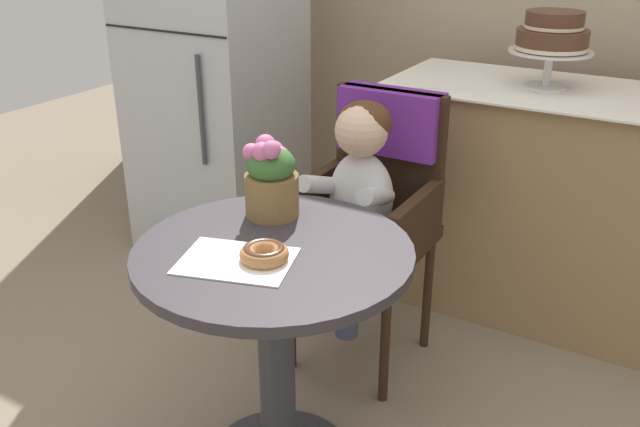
{
  "coord_description": "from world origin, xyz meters",
  "views": [
    {
      "loc": [
        0.88,
        -1.28,
        1.51
      ],
      "look_at": [
        0.05,
        0.15,
        0.77
      ],
      "focal_mm": 38.43,
      "sensor_mm": 36.0,
      "label": 1
    }
  ],
  "objects_px": {
    "cafe_table": "(275,319)",
    "donut_front": "(264,253)",
    "tiered_cake_stand": "(552,37)",
    "refrigerator": "(214,70)",
    "flower_vase": "(271,177)",
    "wicker_chair": "(377,185)",
    "seated_child": "(356,190)"
  },
  "relations": [
    {
      "from": "tiered_cake_stand",
      "to": "wicker_chair",
      "type": "bearing_deg",
      "value": -123.02
    },
    {
      "from": "donut_front",
      "to": "refrigerator",
      "type": "bearing_deg",
      "value": 132.5
    },
    {
      "from": "flower_vase",
      "to": "refrigerator",
      "type": "height_order",
      "value": "refrigerator"
    },
    {
      "from": "wicker_chair",
      "to": "refrigerator",
      "type": "distance_m",
      "value": 1.1
    },
    {
      "from": "donut_front",
      "to": "flower_vase",
      "type": "bearing_deg",
      "value": 119.96
    },
    {
      "from": "cafe_table",
      "to": "tiered_cake_stand",
      "type": "distance_m",
      "value": 1.46
    },
    {
      "from": "seated_child",
      "to": "tiered_cake_stand",
      "type": "height_order",
      "value": "tiered_cake_stand"
    },
    {
      "from": "cafe_table",
      "to": "wicker_chair",
      "type": "bearing_deg",
      "value": 93.79
    },
    {
      "from": "cafe_table",
      "to": "seated_child",
      "type": "bearing_deg",
      "value": 94.86
    },
    {
      "from": "flower_vase",
      "to": "refrigerator",
      "type": "xyz_separation_m",
      "value": [
        -0.93,
        0.93,
        0.02
      ]
    },
    {
      "from": "cafe_table",
      "to": "seated_child",
      "type": "relative_size",
      "value": 0.99
    },
    {
      "from": "seated_child",
      "to": "donut_front",
      "type": "distance_m",
      "value": 0.62
    },
    {
      "from": "seated_child",
      "to": "tiered_cake_stand",
      "type": "distance_m",
      "value": 0.94
    },
    {
      "from": "tiered_cake_stand",
      "to": "refrigerator",
      "type": "height_order",
      "value": "refrigerator"
    },
    {
      "from": "flower_vase",
      "to": "tiered_cake_stand",
      "type": "relative_size",
      "value": 0.78
    },
    {
      "from": "donut_front",
      "to": "cafe_table",
      "type": "bearing_deg",
      "value": 106.63
    },
    {
      "from": "seated_child",
      "to": "tiered_cake_stand",
      "type": "relative_size",
      "value": 2.42
    },
    {
      "from": "wicker_chair",
      "to": "refrigerator",
      "type": "relative_size",
      "value": 0.56
    },
    {
      "from": "cafe_table",
      "to": "flower_vase",
      "type": "bearing_deg",
      "value": 124.49
    },
    {
      "from": "cafe_table",
      "to": "refrigerator",
      "type": "distance_m",
      "value": 1.56
    },
    {
      "from": "cafe_table",
      "to": "flower_vase",
      "type": "relative_size",
      "value": 3.09
    },
    {
      "from": "donut_front",
      "to": "flower_vase",
      "type": "distance_m",
      "value": 0.29
    },
    {
      "from": "cafe_table",
      "to": "wicker_chair",
      "type": "xyz_separation_m",
      "value": [
        -0.05,
        0.7,
        0.13
      ]
    },
    {
      "from": "cafe_table",
      "to": "donut_front",
      "type": "height_order",
      "value": "donut_front"
    },
    {
      "from": "seated_child",
      "to": "tiered_cake_stand",
      "type": "xyz_separation_m",
      "value": [
        0.39,
        0.75,
        0.41
      ]
    },
    {
      "from": "flower_vase",
      "to": "tiered_cake_stand",
      "type": "bearing_deg",
      "value": 67.77
    },
    {
      "from": "seated_child",
      "to": "refrigerator",
      "type": "xyz_separation_m",
      "value": [
        -1.0,
        0.55,
        0.17
      ]
    },
    {
      "from": "cafe_table",
      "to": "wicker_chair",
      "type": "relative_size",
      "value": 0.75
    },
    {
      "from": "refrigerator",
      "to": "flower_vase",
      "type": "bearing_deg",
      "value": -44.88
    },
    {
      "from": "donut_front",
      "to": "tiered_cake_stand",
      "type": "relative_size",
      "value": 0.4
    },
    {
      "from": "wicker_chair",
      "to": "tiered_cake_stand",
      "type": "relative_size",
      "value": 3.18
    },
    {
      "from": "wicker_chair",
      "to": "refrigerator",
      "type": "xyz_separation_m",
      "value": [
        -1.0,
        0.4,
        0.21
      ]
    }
  ]
}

